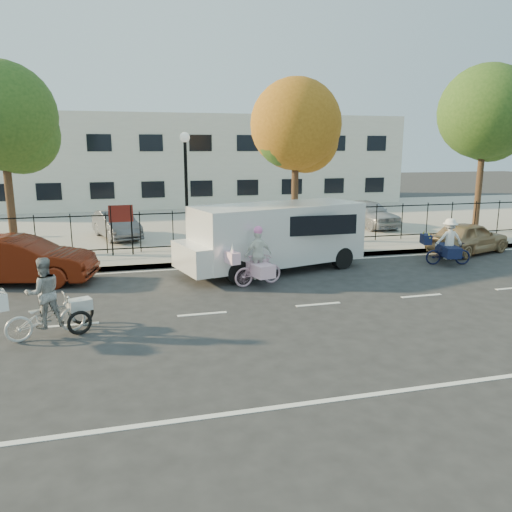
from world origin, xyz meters
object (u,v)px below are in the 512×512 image
object	(u,v)px
lot_car_c	(116,225)
unicorn_bike	(257,264)
gold_sedan	(468,237)
white_van	(274,234)
red_sedan	(20,260)
bull_bike	(448,246)
zebra_trike	(45,307)
lamppost	(186,171)
lot_car_d	(368,213)

from	to	relation	value
lot_car_c	unicorn_bike	bearing A→B (deg)	-80.45
unicorn_bike	gold_sedan	bearing A→B (deg)	-89.07
white_van	red_sedan	size ratio (longest dim) A/B	1.52
white_van	red_sedan	bearing A→B (deg)	162.93
gold_sedan	lot_car_c	bearing A→B (deg)	47.39
red_sedan	bull_bike	bearing A→B (deg)	-82.11
zebra_trike	bull_bike	xyz separation A→B (m)	(12.36, 3.67, -0.03)
lamppost	unicorn_bike	size ratio (longest dim) A/B	2.42
zebra_trike	red_sedan	size ratio (longest dim) A/B	0.47
gold_sedan	lot_car_c	size ratio (longest dim) A/B	1.01
bull_bike	red_sedan	bearing A→B (deg)	99.14
zebra_trike	lot_car_c	xyz separation A→B (m)	(1.32, 10.94, 0.07)
white_van	zebra_trike	bearing A→B (deg)	-160.01
lot_car_c	lot_car_d	size ratio (longest dim) A/B	0.91
bull_bike	lamppost	bearing A→B (deg)	79.78
white_van	lot_car_c	xyz separation A→B (m)	(-5.06, 6.52, -0.46)
lamppost	lot_car_d	bearing A→B (deg)	22.01
red_sedan	gold_sedan	distance (m)	15.60
lot_car_c	red_sedan	bearing A→B (deg)	-129.91
white_van	red_sedan	world-z (taller)	white_van
white_van	lot_car_d	size ratio (longest dim) A/B	1.67
white_van	lot_car_c	size ratio (longest dim) A/B	1.83
red_sedan	unicorn_bike	bearing A→B (deg)	-94.19
gold_sedan	lamppost	bearing A→B (deg)	59.17
bull_bike	gold_sedan	xyz separation A→B (m)	(1.90, 1.43, -0.03)
white_van	gold_sedan	distance (m)	7.92
unicorn_bike	bull_bike	world-z (taller)	unicorn_bike
unicorn_bike	lamppost	bearing A→B (deg)	3.42
red_sedan	lot_car_c	xyz separation A→B (m)	(2.66, 6.20, 0.03)
lamppost	lot_car_d	world-z (taller)	lamppost
unicorn_bike	gold_sedan	xyz separation A→B (m)	(8.89, 2.35, -0.04)
white_van	lot_car_d	world-z (taller)	white_van
white_van	gold_sedan	bearing A→B (deg)	-9.86
lamppost	white_van	size ratio (longest dim) A/B	0.67
lamppost	zebra_trike	world-z (taller)	lamppost
red_sedan	lot_car_c	distance (m)	6.75
zebra_trike	lot_car_c	world-z (taller)	zebra_trike
unicorn_bike	red_sedan	size ratio (longest dim) A/B	0.42
lot_car_c	gold_sedan	bearing A→B (deg)	-41.03
lamppost	white_van	bearing A→B (deg)	-50.32
unicorn_bike	bull_bike	distance (m)	7.05
lamppost	bull_bike	distance (m)	9.55
bull_bike	lot_car_c	world-z (taller)	bull_bike
red_sedan	zebra_trike	bearing A→B (deg)	-151.85
gold_sedan	white_van	bearing A→B (deg)	76.59
lamppost	zebra_trike	distance (m)	8.72
zebra_trike	bull_bike	size ratio (longest dim) A/B	1.13
bull_bike	red_sedan	size ratio (longest dim) A/B	0.42
zebra_trike	white_van	bearing A→B (deg)	-76.35
lot_car_c	lot_car_d	world-z (taller)	lot_car_d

